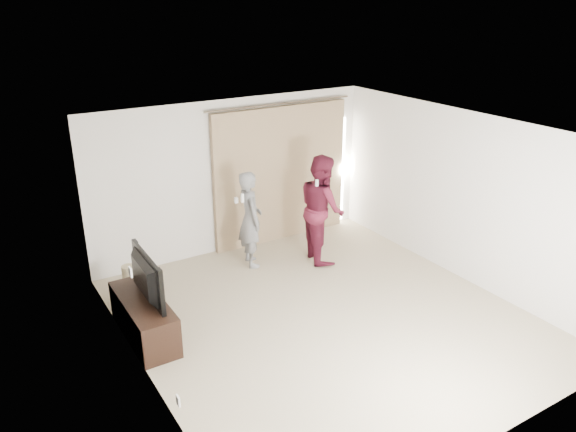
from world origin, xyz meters
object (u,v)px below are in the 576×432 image
object	(u,v)px
person_man	(250,219)
tv	(140,278)
tv_console	(144,318)
person_woman	(322,208)

from	to	relation	value
person_man	tv	bearing A→B (deg)	-152.28
tv_console	person_woman	world-z (taller)	person_woman
person_man	person_woman	size ratio (longest dim) A/B	0.89
tv_console	person_woman	distance (m)	3.42
tv_console	person_man	bearing A→B (deg)	27.72
tv	person_woman	size ratio (longest dim) A/B	0.60
tv_console	tv	bearing A→B (deg)	0.00
tv	person_man	world-z (taller)	person_man
person_woman	tv_console	bearing A→B (deg)	-167.53
tv	tv_console	bearing A→B (deg)	0.00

